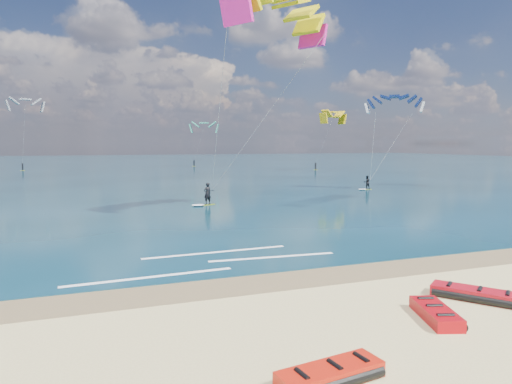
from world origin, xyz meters
TOP-DOWN VIEW (x-y plane):
  - ground at (0.00, 40.00)m, footprint 320.00×320.00m
  - wet_sand_strip at (0.00, 3.00)m, footprint 320.00×2.40m
  - sea at (0.00, 104.00)m, footprint 320.00×200.00m
  - packed_kite_left at (0.26, -4.24)m, footprint 2.81×1.50m
  - packed_kite_mid at (7.44, -1.20)m, footprint 2.75×3.08m
  - packed_kite_right at (4.98, -2.14)m, footprint 1.87×2.63m
  - kitesurfer_main at (6.36, 20.62)m, footprint 11.40×11.53m
  - kitesurfer_far at (26.06, 30.47)m, footprint 7.31×5.18m
  - shoreline_foam at (0.46, 6.51)m, footprint 11.93×3.65m
  - distant_kites at (12.10, 77.30)m, footprint 60.44×26.27m

SIDE VIEW (x-z plane):
  - ground at x=0.00m, z-range 0.00..0.00m
  - packed_kite_left at x=0.26m, z-range -0.21..0.21m
  - packed_kite_mid at x=7.44m, z-range -0.22..0.22m
  - packed_kite_right at x=4.98m, z-range -0.22..0.22m
  - wet_sand_strip at x=0.00m, z-range 0.00..0.01m
  - sea at x=0.00m, z-range 0.00..0.04m
  - shoreline_foam at x=0.46m, z-range 0.04..0.05m
  - distant_kites at x=12.10m, z-range -0.85..12.41m
  - kitesurfer_far at x=26.06m, z-range 0.72..12.31m
  - kitesurfer_main at x=6.36m, z-range 0.12..17.23m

